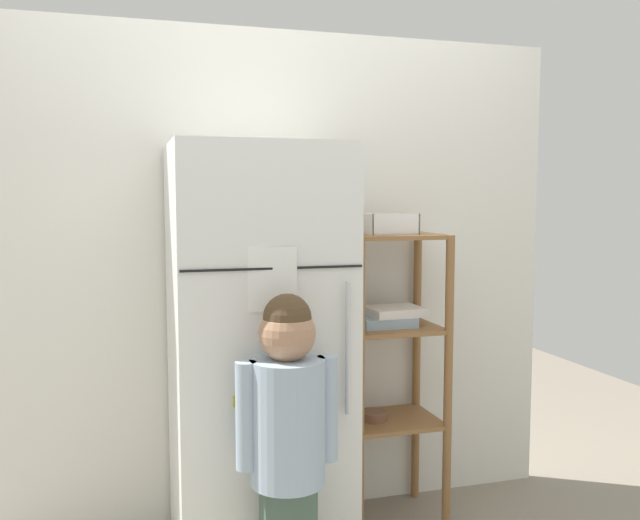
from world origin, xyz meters
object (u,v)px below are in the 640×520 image
object	(u,v)px
child_standing	(287,420)
pantry_shelf_unit	(390,347)
fruit_bin	(389,227)
refrigerator	(258,352)

from	to	relation	value
child_standing	pantry_shelf_unit	world-z (taller)	pantry_shelf_unit
child_standing	fruit_bin	xyz separation A→B (m)	(0.56, 0.51, 0.61)
child_standing	pantry_shelf_unit	bearing A→B (deg)	41.91
pantry_shelf_unit	fruit_bin	bearing A→B (deg)	-163.41
refrigerator	child_standing	size ratio (longest dim) A/B	1.48
refrigerator	fruit_bin	world-z (taller)	refrigerator
fruit_bin	child_standing	bearing A→B (deg)	-137.75
fruit_bin	refrigerator	bearing A→B (deg)	-169.31
refrigerator	pantry_shelf_unit	world-z (taller)	refrigerator
refrigerator	fruit_bin	bearing A→B (deg)	10.69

